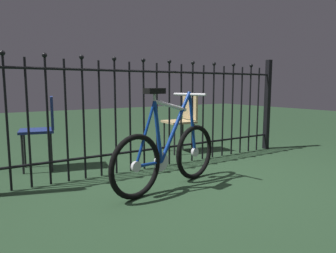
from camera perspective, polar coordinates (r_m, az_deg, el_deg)
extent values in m
plane|color=#243E26|center=(3.28, 4.43, -9.75)|extent=(20.00, 20.00, 0.00)
cylinder|color=black|center=(3.17, -27.33, 0.22)|extent=(0.02, 0.02, 1.23)
sphere|color=black|center=(3.17, -28.04, 11.78)|extent=(0.05, 0.05, 0.05)
cylinder|color=black|center=(3.20, -24.19, 0.44)|extent=(0.02, 0.02, 1.23)
cylinder|color=black|center=(3.23, -21.10, 0.66)|extent=(0.02, 0.02, 1.23)
sphere|color=black|center=(3.22, -21.65, 12.03)|extent=(0.05, 0.05, 0.05)
cylinder|color=black|center=(3.27, -18.09, 0.88)|extent=(0.02, 0.02, 1.23)
cylinder|color=black|center=(3.32, -15.15, 1.08)|extent=(0.02, 0.02, 1.23)
sphere|color=black|center=(3.31, -15.54, 12.14)|extent=(0.05, 0.05, 0.05)
cylinder|color=black|center=(3.38, -12.31, 1.28)|extent=(0.02, 0.02, 1.23)
cylinder|color=black|center=(3.45, -9.58, 1.46)|extent=(0.02, 0.02, 1.23)
sphere|color=black|center=(3.44, -9.81, 12.12)|extent=(0.05, 0.05, 0.05)
cylinder|color=black|center=(3.52, -6.95, 1.64)|extent=(0.02, 0.02, 1.23)
cylinder|color=black|center=(3.60, -4.44, 1.80)|extent=(0.02, 0.02, 1.23)
sphere|color=black|center=(3.59, -4.54, 12.00)|extent=(0.05, 0.05, 0.05)
cylinder|color=black|center=(3.69, -2.04, 1.96)|extent=(0.02, 0.02, 1.23)
cylinder|color=black|center=(3.78, 0.24, 2.10)|extent=(0.02, 0.02, 1.23)
sphere|color=black|center=(3.78, 0.25, 11.80)|extent=(0.05, 0.05, 0.05)
cylinder|color=black|center=(3.88, 2.41, 2.23)|extent=(0.02, 0.02, 1.23)
cylinder|color=black|center=(3.99, 4.47, 2.36)|extent=(0.02, 0.02, 1.23)
sphere|color=black|center=(3.98, 4.56, 11.56)|extent=(0.05, 0.05, 0.05)
cylinder|color=black|center=(4.10, 6.42, 2.47)|extent=(0.02, 0.02, 1.23)
cylinder|color=black|center=(4.21, 8.26, 2.58)|extent=(0.02, 0.02, 1.23)
sphere|color=black|center=(4.21, 8.43, 11.28)|extent=(0.05, 0.05, 0.05)
cylinder|color=black|center=(4.33, 10.01, 2.67)|extent=(0.02, 0.02, 1.23)
cylinder|color=black|center=(4.46, 11.66, 2.76)|extent=(0.02, 0.02, 1.23)
sphere|color=black|center=(4.45, 11.88, 10.99)|extent=(0.05, 0.05, 0.05)
cylinder|color=black|center=(4.58, 13.22, 2.85)|extent=(0.02, 0.02, 1.23)
cylinder|color=black|center=(4.71, 14.70, 2.92)|extent=(0.02, 0.02, 1.23)
sphere|color=black|center=(4.71, 14.96, 10.70)|extent=(0.05, 0.05, 0.05)
cylinder|color=black|center=(4.84, 16.10, 2.99)|extent=(0.02, 0.02, 1.23)
cylinder|color=black|center=(3.76, -1.80, -4.01)|extent=(3.91, 0.03, 0.03)
cylinder|color=black|center=(3.68, -1.86, 9.99)|extent=(3.91, 0.03, 0.03)
cube|color=black|center=(5.00, 17.68, 3.77)|extent=(0.07, 0.07, 1.35)
torus|color=black|center=(2.70, -5.89, -7.31)|extent=(0.56, 0.18, 0.57)
cylinder|color=silver|center=(2.70, -5.89, -7.31)|extent=(0.10, 0.05, 0.09)
torus|color=black|center=(3.27, 4.93, -4.67)|extent=(0.56, 0.18, 0.57)
cylinder|color=silver|center=(3.27, 4.93, -4.67)|extent=(0.10, 0.05, 0.09)
cylinder|color=navy|center=(2.99, 1.43, 0.11)|extent=(0.43, 0.14, 0.65)
cylinder|color=silver|center=(2.92, 0.49, 3.81)|extent=(0.43, 0.13, 0.14)
cylinder|color=navy|center=(2.82, -1.86, -1.06)|extent=(0.12, 0.06, 0.57)
cylinder|color=navy|center=(2.80, -3.49, -6.89)|extent=(0.31, 0.10, 0.04)
cylinder|color=navy|center=(2.72, -4.16, -1.26)|extent=(0.25, 0.08, 0.56)
cylinder|color=navy|center=(3.18, 4.45, 0.66)|extent=(0.13, 0.06, 0.62)
cylinder|color=silver|center=(3.12, 3.94, 6.06)|extent=(0.03, 0.03, 0.02)
cylinder|color=silver|center=(3.12, 3.94, 5.87)|extent=(0.12, 0.40, 0.03)
cylinder|color=silver|center=(2.76, -2.48, 5.36)|extent=(0.03, 0.03, 0.07)
cube|color=black|center=(2.76, -2.49, 6.50)|extent=(0.22, 0.13, 0.05)
cylinder|color=silver|center=(2.91, -1.27, -6.48)|extent=(0.18, 0.05, 0.18)
cylinder|color=black|center=(3.79, -25.04, -4.65)|extent=(0.02, 0.02, 0.44)
cylinder|color=black|center=(4.08, -24.73, -3.81)|extent=(0.02, 0.02, 0.44)
cylinder|color=black|center=(3.77, -20.55, -4.46)|extent=(0.02, 0.02, 0.44)
cylinder|color=black|center=(4.06, -20.56, -3.63)|extent=(0.02, 0.02, 0.44)
cube|color=navy|center=(3.88, -22.90, -0.73)|extent=(0.44, 0.44, 0.03)
cube|color=navy|center=(3.86, -20.44, 2.45)|extent=(0.11, 0.35, 0.36)
cylinder|color=black|center=(4.36, 1.18, -2.47)|extent=(0.02, 0.02, 0.43)
cylinder|color=black|center=(4.64, -0.70, -1.87)|extent=(0.02, 0.02, 0.43)
cylinder|color=black|center=(4.52, 4.73, -2.14)|extent=(0.02, 0.02, 0.43)
cylinder|color=black|center=(4.79, 2.71, -1.58)|extent=(0.02, 0.02, 0.43)
cube|color=tan|center=(4.54, 1.99, 0.87)|extent=(0.44, 0.44, 0.03)
cube|color=tan|center=(4.61, 4.06, 3.68)|extent=(0.07, 0.38, 0.38)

